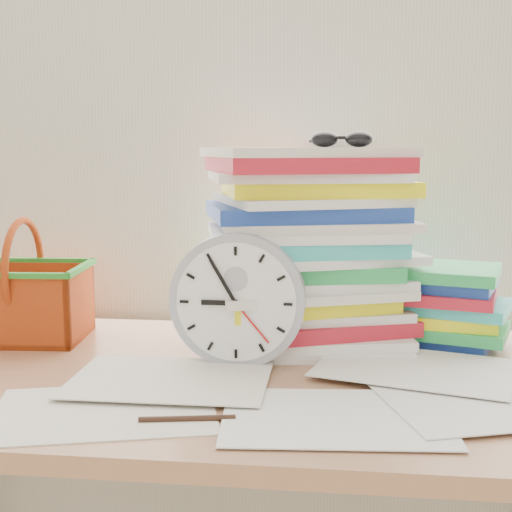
# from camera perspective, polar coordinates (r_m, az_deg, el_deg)

# --- Properties ---
(curtain) EXTENTS (2.40, 0.01, 2.50)m
(curtain) POSITION_cam_1_polar(r_m,az_deg,el_deg) (1.56, -0.47, 14.92)
(curtain) COLOR silver
(curtain) RESTS_ON room_shell
(desk) EXTENTS (1.40, 0.70, 0.75)m
(desk) POSITION_cam_1_polar(r_m,az_deg,el_deg) (1.26, -2.66, -12.54)
(desk) COLOR #A7714E
(desk) RESTS_ON ground
(paper_stack) EXTENTS (0.45, 0.40, 0.38)m
(paper_stack) POSITION_cam_1_polar(r_m,az_deg,el_deg) (1.38, 4.18, 0.70)
(paper_stack) COLOR white
(paper_stack) RESTS_ON desk
(clock) EXTENTS (0.24, 0.05, 0.24)m
(clock) POSITION_cam_1_polar(r_m,az_deg,el_deg) (1.25, -1.45, -3.50)
(clock) COLOR #A0A3AE
(clock) RESTS_ON desk
(sunglasses) EXTENTS (0.15, 0.14, 0.03)m
(sunglasses) POSITION_cam_1_polar(r_m,az_deg,el_deg) (1.36, 6.86, 9.24)
(sunglasses) COLOR black
(sunglasses) RESTS_ON paper_stack
(book_stack) EXTENTS (0.31, 0.27, 0.16)m
(book_stack) POSITION_cam_1_polar(r_m,az_deg,el_deg) (1.43, 14.81, -3.83)
(book_stack) COLOR white
(book_stack) RESTS_ON desk
(basket) EXTENTS (0.25, 0.20, 0.24)m
(basket) POSITION_cam_1_polar(r_m,az_deg,el_deg) (1.49, -18.03, -1.85)
(basket) COLOR #C34513
(basket) RESTS_ON desk
(pen) EXTENTS (0.14, 0.03, 0.01)m
(pen) POSITION_cam_1_polar(r_m,az_deg,el_deg) (1.03, -5.53, -12.84)
(pen) COLOR black
(pen) RESTS_ON desk
(scattered_papers) EXTENTS (1.26, 0.42, 0.02)m
(scattered_papers) POSITION_cam_1_polar(r_m,az_deg,el_deg) (1.23, -2.69, -9.04)
(scattered_papers) COLOR white
(scattered_papers) RESTS_ON desk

